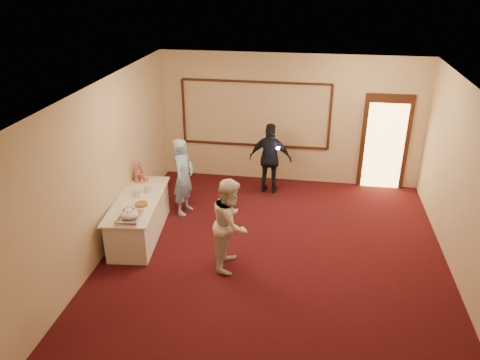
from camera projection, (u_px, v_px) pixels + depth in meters
name	position (u px, v px, depth m)	size (l,w,h in m)	color
floor	(273.00, 261.00, 8.19)	(7.00, 7.00, 0.00)	#320B0B
room_walls	(277.00, 154.00, 7.35)	(6.04, 7.04, 3.02)	beige
wall_molding	(255.00, 114.00, 10.75)	(3.45, 0.04, 1.55)	black
doorway	(385.00, 143.00, 10.53)	(1.05, 0.07, 2.20)	black
buffet_table	(139.00, 217.00, 8.83)	(1.02, 2.16, 0.77)	white
pavlova_tray	(129.00, 215.00, 7.94)	(0.40, 0.54, 0.19)	#B5B9BD
cupcake_stand	(140.00, 173.00, 9.37)	(0.31, 0.31, 0.46)	#E45758
plate_stack_a	(139.00, 193.00, 8.76)	(0.18, 0.18, 0.15)	white
plate_stack_b	(149.00, 188.00, 8.93)	(0.18, 0.18, 0.15)	white
tart	(141.00, 205.00, 8.42)	(0.26, 0.26, 0.05)	white
man	(184.00, 177.00, 9.50)	(0.59, 0.39, 1.62)	#89B9E6
woman	(231.00, 224.00, 7.78)	(0.79, 0.61, 1.62)	white
guest	(270.00, 159.00, 10.38)	(0.95, 0.40, 1.62)	black
camera_flash	(278.00, 148.00, 9.96)	(0.07, 0.04, 0.05)	white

